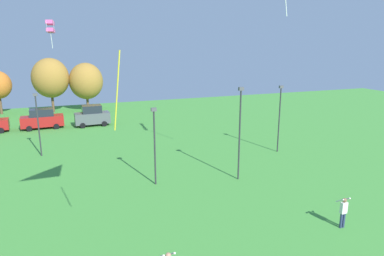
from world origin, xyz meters
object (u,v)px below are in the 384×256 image
Objects in this scene: kite_flying_3 at (50,27)px; light_post_2 at (38,121)px; light_post_0 at (240,129)px; light_post_1 at (155,142)px; light_post_3 at (279,115)px; parked_car_rightmost_in_row at (92,116)px; treeline_tree_4 at (86,81)px; treeline_tree_3 at (50,78)px; person_standing_mid_field at (343,211)px; kite_flying_7 at (137,14)px; parked_car_third_from_left at (42,119)px.

kite_flying_3 reaches higher than light_post_2.
light_post_0 is 6.08m from light_post_1.
light_post_1 is 0.90× the size of light_post_3.
parked_car_rightmost_in_row is 0.58× the size of treeline_tree_4.
treeline_tree_3 is at bearing 102.59° from light_post_1.
light_post_2 reaches higher than person_standing_mid_field.
light_post_0 is at bearing -70.70° from parked_car_rightmost_in_row.
kite_flying_3 reaches higher than person_standing_mid_field.
kite_flying_7 is 0.70× the size of light_post_3.
kite_flying_7 reaches higher than treeline_tree_4.
light_post_1 is at bearing -51.48° from light_post_2.
parked_car_rightmost_in_row is (5.61, -0.60, 0.07)m from parked_car_third_from_left.
treeline_tree_4 is (4.03, 15.95, -6.95)m from kite_flying_3.
treeline_tree_3 is at bearing 82.53° from parked_car_third_from_left.
person_standing_mid_field is at bearing -76.15° from treeline_tree_4.
treeline_tree_4 reaches higher than parked_car_third_from_left.
treeline_tree_4 is at bearing 86.40° from parked_car_rightmost_in_row.
parked_car_third_from_left is 22.43m from light_post_1.
light_post_0 is at bearing -11.98° from light_post_1.
person_standing_mid_field is at bearing -76.53° from light_post_0.
light_post_2 is at bearing -104.95° from treeline_tree_4.
treeline_tree_3 is (-4.54, 11.03, 3.75)m from parked_car_rightmost_in_row.
kite_flying_7 is 22.01m from light_post_2.
parked_car_third_from_left is at bearing 111.11° from light_post_1.
treeline_tree_3 is at bearing 138.93° from person_standing_mid_field.
person_standing_mid_field is 34.11m from parked_car_third_from_left.
light_post_1 reaches higher than person_standing_mid_field.
kite_flying_3 is at bearing 96.66° from kite_flying_7.
treeline_tree_3 is at bearing 110.47° from parked_car_rightmost_in_row.
light_post_3 is at bearing -55.05° from treeline_tree_3.
kite_flying_3 is 17.34m from treeline_tree_3.
light_post_2 is 0.92× the size of light_post_3.
light_post_0 is at bearing -145.02° from light_post_3.
light_post_3 is (4.67, 12.70, 2.46)m from person_standing_mid_field.
light_post_3 is at bearing 98.69° from person_standing_mid_field.
light_post_3 is at bearing 34.98° from light_post_0.
light_post_1 reaches higher than parked_car_rightmost_in_row.
treeline_tree_3 reaches higher than light_post_0.
kite_flying_7 is at bearing -82.78° from parked_car_third_from_left.
treeline_tree_4 reaches higher than light_post_0.
kite_flying_3 is 0.65× the size of parked_car_rightmost_in_row.
treeline_tree_3 is (0.82, 21.46, 1.79)m from light_post_2.
light_post_3 is (6.60, 4.62, -0.34)m from light_post_0.
light_post_1 is 12.96m from light_post_3.
parked_car_rightmost_in_row is (3.71, 5.10, -10.09)m from kite_flying_3.
light_post_0 is 1.21× the size of light_post_2.
light_post_0 is (9.09, 9.14, -6.79)m from kite_flying_7.
light_post_2 is 21.55m from treeline_tree_3.
parked_car_rightmost_in_row is 0.75× the size of light_post_1.
treeline_tree_3 is at bearing 92.95° from kite_flying_3.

